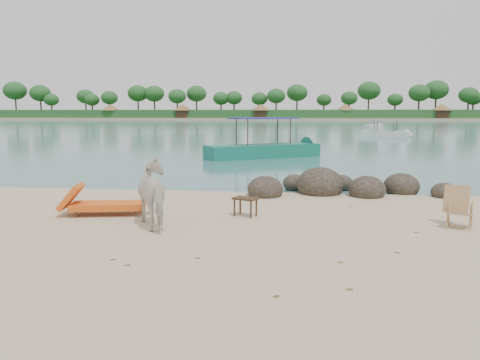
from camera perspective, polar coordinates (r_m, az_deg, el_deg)
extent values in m
plane|color=#396A72|center=(98.79, 5.99, 6.81)|extent=(400.00, 400.00, 0.00)
cube|color=tan|center=(178.77, 6.20, 7.48)|extent=(420.00, 90.00, 1.40)
cube|color=#1E4C1E|center=(143.75, 6.15, 8.03)|extent=(420.00, 18.00, 2.40)
ellipsoid|color=black|center=(14.36, 3.09, -1.26)|extent=(1.10, 1.21, 0.82)
ellipsoid|color=black|center=(15.05, 9.73, -0.67)|extent=(1.48, 1.62, 1.11)
ellipsoid|color=black|center=(14.82, 15.22, -1.24)|extent=(1.11, 1.23, 0.84)
ellipsoid|color=black|center=(15.82, 19.08, -0.81)|extent=(1.11, 1.22, 0.83)
ellipsoid|color=black|center=(15.45, 23.62, -1.49)|extent=(0.77, 0.85, 0.58)
ellipsoid|color=black|center=(16.03, 6.66, -0.49)|extent=(0.80, 0.88, 0.60)
ellipsoid|color=black|center=(16.31, 12.28, -0.49)|extent=(0.76, 0.84, 0.57)
imported|color=silver|center=(10.63, -10.03, -1.75)|extent=(1.62, 1.93, 1.49)
plane|color=brown|center=(12.67, -8.79, -3.51)|extent=(0.10, 0.10, 0.00)
plane|color=brown|center=(6.75, 4.46, -14.17)|extent=(0.14, 0.14, 0.00)
plane|color=brown|center=(7.15, 13.23, -13.07)|extent=(0.11, 0.11, 0.00)
plane|color=brown|center=(8.21, -13.56, -10.24)|extent=(0.13, 0.13, 0.00)
plane|color=brown|center=(10.71, 20.68, -6.15)|extent=(0.12, 0.12, 0.00)
plane|color=brown|center=(8.56, -15.24, -9.52)|extent=(0.13, 0.13, 0.00)
plane|color=brown|center=(8.38, -5.18, -9.63)|extent=(0.10, 0.10, 0.00)
plane|color=brown|center=(8.30, 12.13, -9.98)|extent=(0.11, 0.11, 0.00)
plane|color=brown|center=(13.05, 13.27, -3.29)|extent=(0.14, 0.14, 0.00)
plane|color=brown|center=(9.11, 18.63, -8.57)|extent=(0.13, 0.13, 0.00)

